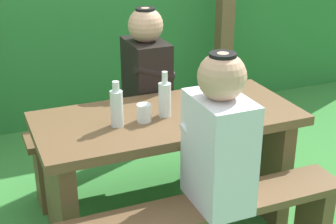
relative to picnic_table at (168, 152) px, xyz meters
name	(u,v)px	position (x,y,z in m)	size (l,w,h in m)	color
hedge_backdrop	(74,4)	(0.00, 2.16, 0.43)	(6.40, 0.98, 1.83)	#2D7C36
picnic_table	(168,152)	(0.00, 0.00, 0.00)	(1.40, 0.64, 0.71)	brown
bench_far	(138,141)	(0.00, 0.50, -0.16)	(1.40, 0.24, 0.46)	brown
person_white_shirt	(219,137)	(0.04, -0.50, 0.31)	(0.25, 0.35, 0.72)	silver
person_black_coat	(147,71)	(0.06, 0.50, 0.31)	(0.25, 0.35, 0.72)	black
drinking_glass	(144,113)	(-0.15, -0.04, 0.27)	(0.07, 0.07, 0.09)	silver
bottle_left	(117,107)	(-0.29, -0.04, 0.33)	(0.06, 0.06, 0.23)	silver
bottle_right	(165,98)	(-0.02, -0.01, 0.32)	(0.07, 0.07, 0.24)	silver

